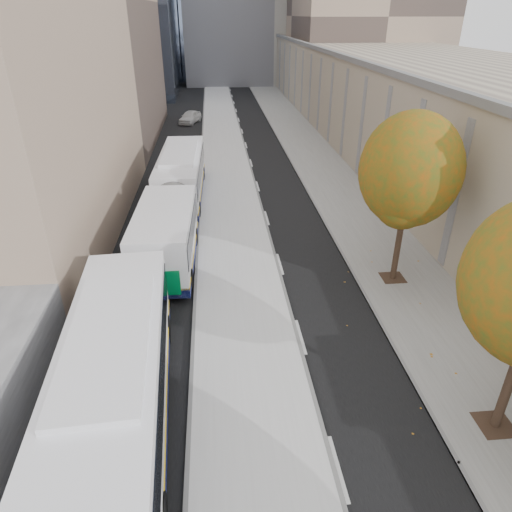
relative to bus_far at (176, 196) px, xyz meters
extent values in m
cube|color=silver|center=(3.33, 5.04, -1.61)|extent=(4.25, 150.00, 0.15)
cube|color=gray|center=(11.33, 5.04, -1.65)|extent=(4.75, 150.00, 0.08)
cube|color=gray|center=(22.70, 34.04, 2.31)|extent=(18.00, 92.00, 8.00)
cylinder|color=black|center=(10.80, -16.96, 0.01)|extent=(0.28, 0.28, 3.24)
cylinder|color=black|center=(10.80, -7.96, 0.08)|extent=(0.28, 0.28, 3.38)
sphere|color=#2A5919|center=(10.80, -7.96, 3.79)|extent=(4.40, 4.40, 4.40)
cube|color=black|center=(-0.55, -19.97, 0.53)|extent=(3.99, 18.79, 1.12)
cube|color=white|center=(0.00, 0.01, -0.14)|extent=(3.19, 18.60, 3.09)
cube|color=black|center=(0.00, 0.01, 0.42)|extent=(3.23, 17.86, 1.07)
cube|color=#026D34|center=(0.00, -9.23, -0.50)|extent=(1.96, 0.11, 1.19)
imported|color=silver|center=(-0.22, 28.70, -0.99)|extent=(2.88, 4.43, 1.40)
camera|label=1|loc=(2.42, -26.31, 9.79)|focal=32.00mm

